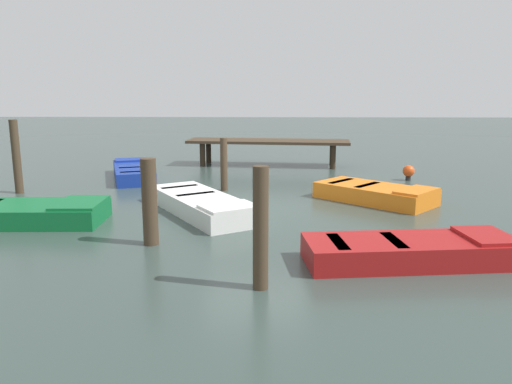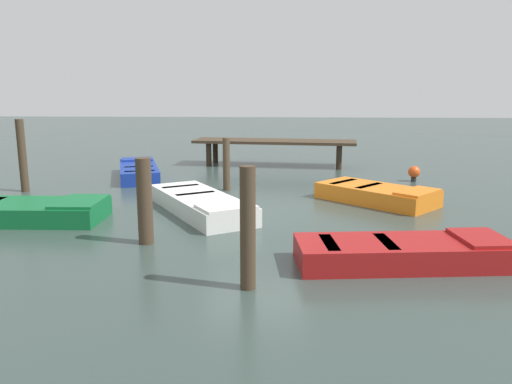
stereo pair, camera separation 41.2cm
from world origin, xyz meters
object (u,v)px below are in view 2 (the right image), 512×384
rowboat_blue (139,171)px  rowboat_red (403,252)px  rowboat_white (201,203)px  rowboat_green (7,211)px  marker_buoy (414,172)px  rowboat_orange (377,194)px  mooring_piling_mid_right (145,201)px  mooring_piling_mid_left (248,229)px  mooring_piling_near_right (226,164)px  dock_segment (274,143)px  mooring_piling_far_right (22,156)px

rowboat_blue → rowboat_red: bearing=-158.2°
rowboat_white → rowboat_blue: bearing=179.8°
rowboat_green → marker_buoy: (9.94, 5.29, 0.07)m
rowboat_orange → rowboat_blue: size_ratio=0.88×
mooring_piling_mid_right → mooring_piling_mid_left: 2.87m
rowboat_green → marker_buoy: 11.26m
rowboat_blue → mooring_piling_near_right: 3.63m
dock_segment → marker_buoy: size_ratio=12.59×
rowboat_white → mooring_piling_near_right: bearing=142.0°
rowboat_red → marker_buoy: bearing=68.6°
dock_segment → mooring_piling_mid_left: bearing=-84.5°
rowboat_white → mooring_piling_mid_left: bearing=-13.9°
rowboat_blue → mooring_piling_mid_right: mooring_piling_mid_right is taller
rowboat_blue → mooring_piling_far_right: mooring_piling_far_right is taller
rowboat_red → mooring_piling_near_right: (-3.54, 5.94, 0.52)m
dock_segment → rowboat_green: bearing=-117.8°
rowboat_blue → mooring_piling_mid_right: size_ratio=2.18×
rowboat_orange → rowboat_red: same height
rowboat_orange → mooring_piling_near_right: mooring_piling_near_right is taller
rowboat_white → mooring_piling_mid_left: size_ratio=2.14×
rowboat_blue → mooring_piling_far_right: (-2.51, -2.37, 0.78)m
mooring_piling_far_right → rowboat_red: bearing=-30.8°
rowboat_orange → mooring_piling_far_right: (-9.51, 0.84, 0.78)m
rowboat_red → mooring_piling_mid_left: (-2.42, -1.12, 0.67)m
mooring_piling_far_right → mooring_piling_near_right: size_ratio=1.35×
rowboat_green → rowboat_red: bearing=-18.5°
rowboat_white → mooring_piling_mid_right: bearing=-46.1°
mooring_piling_far_right → mooring_piling_mid_left: mooring_piling_far_right is taller
rowboat_red → mooring_piling_mid_left: bearing=-161.4°
rowboat_red → mooring_piling_mid_left: 2.75m
rowboat_orange → rowboat_red: size_ratio=0.88×
mooring_piling_near_right → marker_buoy: size_ratio=3.07×
dock_segment → rowboat_white: bearing=-95.7°
mooring_piling_mid_left → marker_buoy: bearing=62.9°
rowboat_white → mooring_piling_far_right: bearing=-143.9°
dock_segment → rowboat_orange: dock_segment is taller
mooring_piling_far_right → marker_buoy: mooring_piling_far_right is taller
marker_buoy → mooring_piling_mid_left: bearing=-117.1°
rowboat_orange → marker_buoy: size_ratio=6.32×
rowboat_orange → mooring_piling_mid_right: mooring_piling_mid_right is taller
dock_segment → rowboat_white: (-1.53, -7.37, -0.62)m
marker_buoy → mooring_piling_far_right: bearing=-168.9°
rowboat_red → rowboat_white: same height
dock_segment → mooring_piling_far_right: bearing=-136.5°
rowboat_orange → mooring_piling_mid_left: mooring_piling_mid_left is taller
rowboat_red → mooring_piling_near_right: mooring_piling_near_right is taller
mooring_piling_mid_right → mooring_piling_near_right: mooring_piling_mid_right is taller
mooring_piling_mid_right → rowboat_blue: bearing=107.3°
rowboat_green → rowboat_white: 4.16m
rowboat_blue → rowboat_white: (2.77, -4.53, -0.00)m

